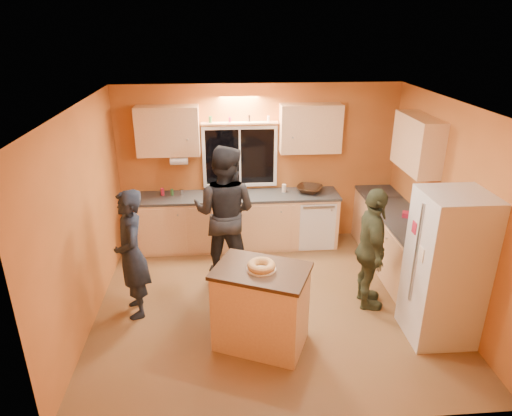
{
  "coord_description": "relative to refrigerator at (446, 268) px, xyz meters",
  "views": [
    {
      "loc": [
        -0.6,
        -5.11,
        3.5
      ],
      "look_at": [
        -0.17,
        0.4,
        1.21
      ],
      "focal_mm": 32.0,
      "sensor_mm": 36.0,
      "label": 1
    }
  ],
  "objects": [
    {
      "name": "back_counter",
      "position": [
        -1.88,
        2.5,
        -0.45
      ],
      "size": [
        4.23,
        0.62,
        0.9
      ],
      "color": "tan",
      "rests_on": "ground"
    },
    {
      "name": "utensil_crock",
      "position": [
        -2.48,
        2.51,
        0.09
      ],
      "size": [
        0.14,
        0.14,
        0.17
      ],
      "primitive_type": "cylinder",
      "color": "#EDDEC7",
      "rests_on": "back_counter"
    },
    {
      "name": "potted_plant",
      "position": [
        0.11,
        0.5,
        0.15
      ],
      "size": [
        0.3,
        0.27,
        0.29
      ],
      "primitive_type": "imported",
      "rotation": [
        0.0,
        0.0,
        -0.17
      ],
      "color": "gray",
      "rests_on": "right_counter"
    },
    {
      "name": "person_center",
      "position": [
        -2.47,
        1.62,
        0.07
      ],
      "size": [
        1.14,
        1.02,
        1.95
      ],
      "primitive_type": "imported",
      "rotation": [
        0.0,
        0.0,
        2.79
      ],
      "color": "black",
      "rests_on": "ground"
    },
    {
      "name": "refrigerator",
      "position": [
        0.0,
        0.0,
        0.0
      ],
      "size": [
        0.72,
        0.7,
        1.8
      ],
      "primitive_type": "cube",
      "color": "silver",
      "rests_on": "ground"
    },
    {
      "name": "mixing_bowl",
      "position": [
        -1.08,
        2.54,
        0.05
      ],
      "size": [
        0.54,
        0.54,
        0.1
      ],
      "primitive_type": "imported",
      "rotation": [
        0.0,
        0.0,
        -0.4
      ],
      "color": "#301E10",
      "rests_on": "back_counter"
    },
    {
      "name": "island",
      "position": [
        -2.09,
        -0.0,
        -0.4
      ],
      "size": [
        1.21,
        1.04,
        0.98
      ],
      "rotation": [
        0.0,
        0.0,
        -0.41
      ],
      "color": "tan",
      "rests_on": "ground"
    },
    {
      "name": "ground",
      "position": [
        -1.89,
        0.8,
        -0.9
      ],
      "size": [
        4.5,
        4.5,
        0.0
      ],
      "primitive_type": "plane",
      "color": "brown",
      "rests_on": "ground"
    },
    {
      "name": "person_left",
      "position": [
        -3.62,
        0.74,
        -0.07
      ],
      "size": [
        0.54,
        0.69,
        1.66
      ],
      "primitive_type": "imported",
      "rotation": [
        0.0,
        0.0,
        -1.3
      ],
      "color": "black",
      "rests_on": "ground"
    },
    {
      "name": "person_right",
      "position": [
        -0.64,
        0.67,
        -0.09
      ],
      "size": [
        0.5,
        0.99,
        1.63
      ],
      "primitive_type": "imported",
      "rotation": [
        0.0,
        0.0,
        1.45
      ],
      "color": "#2F3622",
      "rests_on": "ground"
    },
    {
      "name": "red_box",
      "position": [
        0.13,
        1.43,
        0.04
      ],
      "size": [
        0.19,
        0.17,
        0.07
      ],
      "primitive_type": "cube",
      "rotation": [
        0.0,
        0.0,
        -0.41
      ],
      "color": "#B51B36",
      "rests_on": "right_counter"
    },
    {
      "name": "room_shell",
      "position": [
        -1.77,
        1.21,
        0.72
      ],
      "size": [
        4.54,
        4.04,
        2.61
      ],
      "color": "orange",
      "rests_on": "ground"
    },
    {
      "name": "right_counter",
      "position": [
        0.06,
        1.3,
        -0.45
      ],
      "size": [
        0.62,
        1.84,
        0.9
      ],
      "color": "tan",
      "rests_on": "ground"
    },
    {
      "name": "bundt_pastry",
      "position": [
        -2.09,
        -0.0,
        0.13
      ],
      "size": [
        0.31,
        0.31,
        0.09
      ],
      "primitive_type": "torus",
      "color": "tan",
      "rests_on": "island"
    }
  ]
}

